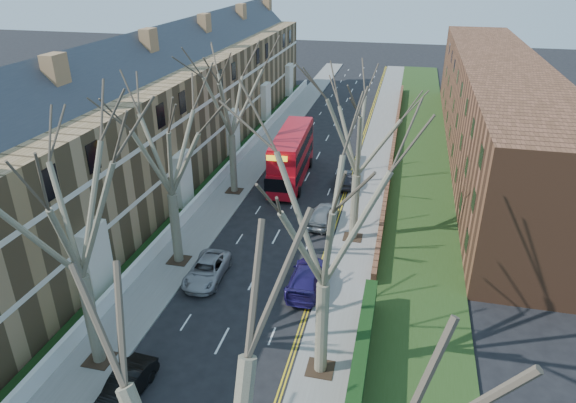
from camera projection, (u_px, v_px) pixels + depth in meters
The scene contains 17 objects.
pavement_left at pixel (264, 151), 55.97m from camera, with size 3.00×102.00×0.12m, color slate.
pavement_right at pixel (375, 160), 53.49m from camera, with size 3.00×102.00×0.12m, color slate.
terrace_left at pixel (162, 118), 48.17m from camera, with size 9.70×78.00×13.60m.
flats_right at pixel (494, 110), 52.49m from camera, with size 13.97×54.00×10.00m.
front_wall_left at pixel (225, 172), 49.05m from camera, with size 0.30×78.00×1.00m.
grass_verge_right at pixel (419, 162), 52.51m from camera, with size 6.00×102.00×0.06m.
tree_left_mid at pixel (66, 197), 22.85m from camera, with size 10.50×10.50×14.71m.
tree_left_far at pixel (165, 135), 31.76m from camera, with size 10.15×10.15×14.22m.
tree_left_dist at pixel (229, 87), 42.15m from camera, with size 10.50×10.50×14.71m.
tree_right_mid at pixel (326, 204), 22.24m from camera, with size 10.50×10.50×14.71m.
tree_right_far at pixel (360, 120), 34.66m from camera, with size 10.15×10.15×14.22m.
double_decker_bus at pixel (292, 157), 47.83m from camera, with size 3.21×11.18×4.63m.
car_left_mid at pixel (125, 387), 24.53m from camera, with size 1.40×4.02×1.32m, color black.
car_left_far at pixel (207, 270), 33.62m from camera, with size 2.18×4.74×1.32m, color #949398.
car_right_near at pixel (308, 277), 32.70m from camera, with size 2.15×5.29×1.53m, color navy.
car_right_mid at pixel (323, 215), 40.61m from camera, with size 1.77×4.40×1.50m, color gray.
car_right_far at pixel (344, 179), 47.37m from camera, with size 1.43×4.11×1.35m, color black.
Camera 1 is at (8.69, -11.85, 19.28)m, focal length 32.00 mm.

